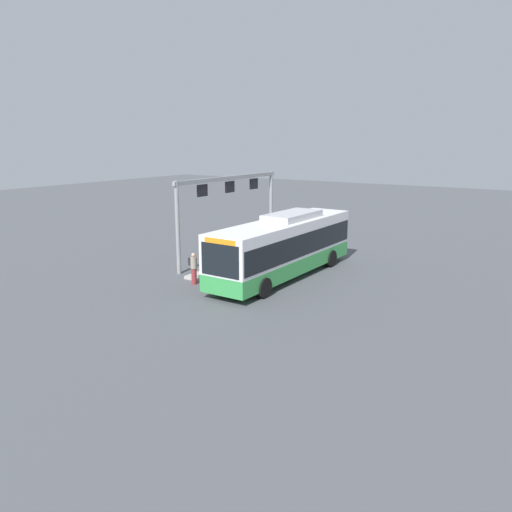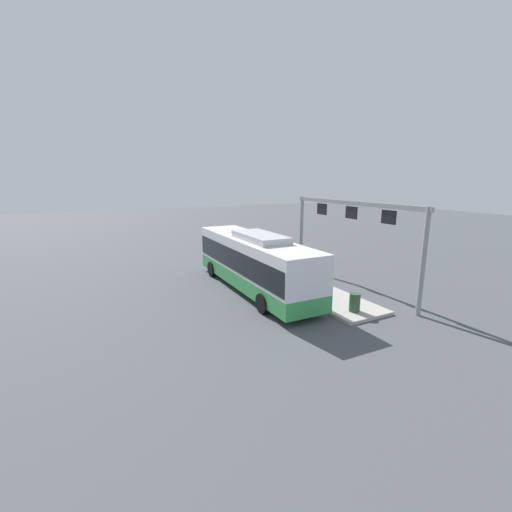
% 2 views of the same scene
% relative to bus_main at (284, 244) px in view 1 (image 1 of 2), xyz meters
% --- Properties ---
extents(ground_plane, '(120.00, 120.00, 0.00)m').
position_rel_bus_main_xyz_m(ground_plane, '(0.01, -0.00, -1.81)').
color(ground_plane, '#4C4F54').
extents(platform_curb, '(10.00, 2.80, 0.16)m').
position_rel_bus_main_xyz_m(platform_curb, '(-1.56, -2.86, -1.73)').
color(platform_curb, '#B2ADA3').
rests_on(platform_curb, ground).
extents(bus_main, '(11.35, 2.81, 3.46)m').
position_rel_bus_main_xyz_m(bus_main, '(0.00, 0.00, 0.00)').
color(bus_main, green).
rests_on(bus_main, ground).
extents(person_boarding, '(0.36, 0.54, 1.67)m').
position_rel_bus_main_xyz_m(person_boarding, '(2.34, -2.56, -0.76)').
color(person_boarding, slate).
rests_on(person_boarding, platform_curb).
extents(person_waiting_near, '(0.46, 0.59, 1.67)m').
position_rel_bus_main_xyz_m(person_waiting_near, '(3.88, -3.18, -0.92)').
color(person_waiting_near, maroon).
rests_on(person_waiting_near, ground).
extents(person_waiting_mid, '(0.36, 0.54, 1.67)m').
position_rel_bus_main_xyz_m(person_waiting_mid, '(0.36, -3.16, -0.76)').
color(person_waiting_mid, maroon).
rests_on(person_waiting_mid, platform_curb).
extents(platform_sign_gantry, '(10.24, 0.24, 5.20)m').
position_rel_bus_main_xyz_m(platform_sign_gantry, '(-2.17, -5.23, 1.99)').
color(platform_sign_gantry, gray).
rests_on(platform_sign_gantry, ground).
extents(trash_bin, '(0.52, 0.52, 0.90)m').
position_rel_bus_main_xyz_m(trash_bin, '(-5.59, -2.61, -1.20)').
color(trash_bin, '#2D5133').
rests_on(trash_bin, platform_curb).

